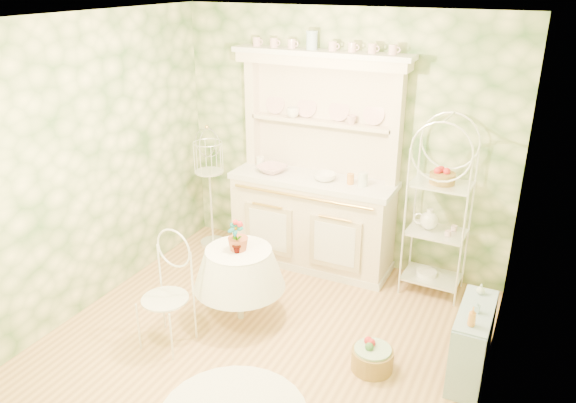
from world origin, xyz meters
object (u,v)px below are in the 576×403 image
at_px(bakers_rack, 439,207).
at_px(floor_basket, 372,358).
at_px(kitchen_dresser, 313,165).
at_px(round_table, 240,281).
at_px(birdcage_stand, 210,187).
at_px(side_shelf, 472,345).
at_px(cafe_chair, 165,295).

xyz_separation_m(bakers_rack, floor_basket, (-0.16, -1.44, -0.82)).
bearing_deg(kitchen_dresser, bakers_rack, -0.25).
height_order(kitchen_dresser, round_table, kitchen_dresser).
height_order(kitchen_dresser, bakers_rack, kitchen_dresser).
distance_m(bakers_rack, floor_basket, 1.66).
bearing_deg(bakers_rack, kitchen_dresser, -177.87).
xyz_separation_m(kitchen_dresser, birdcage_stand, (-1.24, -0.09, -0.41)).
height_order(bakers_rack, round_table, bakers_rack).
distance_m(side_shelf, birdcage_stand, 3.33).
xyz_separation_m(kitchen_dresser, bakers_rack, (1.32, -0.01, -0.22)).
relative_size(side_shelf, floor_basket, 2.08).
height_order(bakers_rack, side_shelf, bakers_rack).
relative_size(bakers_rack, round_table, 2.32).
bearing_deg(round_table, kitchen_dresser, 82.44).
distance_m(kitchen_dresser, birdcage_stand, 1.31).
relative_size(kitchen_dresser, floor_basket, 7.20).
height_order(side_shelf, round_table, round_table).
bearing_deg(floor_basket, round_table, 172.78).
xyz_separation_m(side_shelf, floor_basket, (-0.72, -0.27, -0.18)).
height_order(kitchen_dresser, birdcage_stand, kitchen_dresser).
height_order(bakers_rack, cafe_chair, bakers_rack).
bearing_deg(floor_basket, kitchen_dresser, 128.88).
bearing_deg(side_shelf, kitchen_dresser, 152.36).
bearing_deg(side_shelf, round_table, -172.88).
bearing_deg(birdcage_stand, bakers_rack, 1.82).
xyz_separation_m(birdcage_stand, floor_basket, (2.40, -1.35, -0.63)).
xyz_separation_m(bakers_rack, round_table, (-1.49, -1.27, -0.52)).
bearing_deg(side_shelf, floor_basket, -155.08).
bearing_deg(floor_basket, cafe_chair, -165.44).
xyz_separation_m(bakers_rack, cafe_chair, (-1.86, -1.88, -0.43)).
xyz_separation_m(round_table, birdcage_stand, (-1.07, 1.19, 0.33)).
bearing_deg(birdcage_stand, cafe_chair, -68.72).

